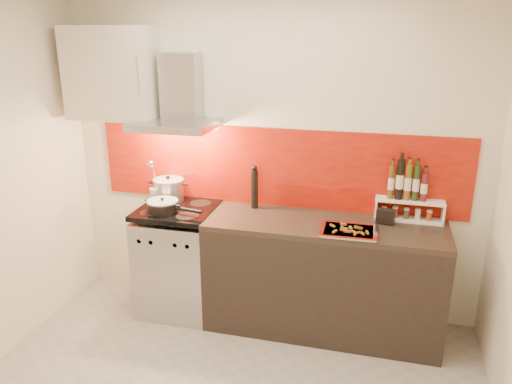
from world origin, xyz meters
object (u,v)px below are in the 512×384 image
(saute_pan, at_px, (163,206))
(baking_tray, at_px, (349,231))
(range_stove, at_px, (179,260))
(stock_pot, at_px, (169,190))
(pepper_mill, at_px, (255,187))
(counter, at_px, (323,276))

(saute_pan, relative_size, baking_tray, 1.17)
(range_stove, distance_m, baking_tray, 1.47)
(stock_pot, relative_size, pepper_mill, 0.71)
(counter, bearing_deg, range_stove, -179.77)
(range_stove, bearing_deg, baking_tray, -6.04)
(range_stove, height_order, pepper_mill, pepper_mill)
(range_stove, xyz_separation_m, counter, (1.20, 0.00, 0.01))
(baking_tray, bearing_deg, stock_pot, 168.63)
(stock_pot, bearing_deg, saute_pan, -75.29)
(stock_pot, height_order, saute_pan, stock_pot)
(saute_pan, bearing_deg, counter, 4.62)
(counter, relative_size, pepper_mill, 5.03)
(range_stove, xyz_separation_m, stock_pot, (-0.14, 0.16, 0.56))
(counter, xyz_separation_m, stock_pot, (-1.34, 0.15, 0.55))
(stock_pot, distance_m, pepper_mill, 0.74)
(baking_tray, bearing_deg, counter, 140.66)
(counter, xyz_separation_m, saute_pan, (-1.27, -0.10, 0.50))
(counter, height_order, baking_tray, baking_tray)
(stock_pot, bearing_deg, baking_tray, -11.37)
(range_stove, xyz_separation_m, pepper_mill, (0.60, 0.19, 0.63))
(stock_pot, xyz_separation_m, saute_pan, (0.07, -0.26, -0.05))
(counter, distance_m, pepper_mill, 0.88)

